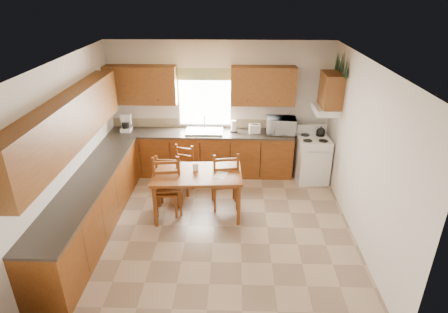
{
  "coord_description": "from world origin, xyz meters",
  "views": [
    {
      "loc": [
        0.32,
        -5.15,
        3.7
      ],
      "look_at": [
        0.15,
        0.3,
        1.15
      ],
      "focal_mm": 30.0,
      "sensor_mm": 36.0,
      "label": 1
    }
  ],
  "objects_px": {
    "chair_near_right": "(168,182)",
    "chair_near_left": "(225,179)",
    "stove": "(312,160)",
    "microwave": "(281,126)",
    "dining_table": "(198,193)",
    "chair_far_left": "(182,171)",
    "chair_far_right": "(166,187)"
  },
  "relations": [
    {
      "from": "dining_table",
      "to": "chair_near_left",
      "type": "xyz_separation_m",
      "value": [
        0.45,
        0.28,
        0.15
      ]
    },
    {
      "from": "microwave",
      "to": "chair_near_right",
      "type": "distance_m",
      "value": 2.59
    },
    {
      "from": "chair_near_left",
      "to": "chair_far_right",
      "type": "xyz_separation_m",
      "value": [
        -0.99,
        -0.26,
        -0.04
      ]
    },
    {
      "from": "stove",
      "to": "microwave",
      "type": "height_order",
      "value": "microwave"
    },
    {
      "from": "chair_near_left",
      "to": "chair_far_left",
      "type": "xyz_separation_m",
      "value": [
        -0.82,
        0.46,
        -0.09
      ]
    },
    {
      "from": "chair_near_right",
      "to": "chair_far_left",
      "type": "distance_m",
      "value": 0.67
    },
    {
      "from": "dining_table",
      "to": "chair_near_right",
      "type": "xyz_separation_m",
      "value": [
        -0.52,
        0.09,
        0.16
      ]
    },
    {
      "from": "chair_near_left",
      "to": "chair_near_right",
      "type": "xyz_separation_m",
      "value": [
        -0.97,
        -0.19,
        0.02
      ]
    },
    {
      "from": "stove",
      "to": "dining_table",
      "type": "relative_size",
      "value": 0.6
    },
    {
      "from": "dining_table",
      "to": "microwave",
      "type": "bearing_deg",
      "value": 41.81
    },
    {
      "from": "chair_near_right",
      "to": "microwave",
      "type": "bearing_deg",
      "value": -151.18
    },
    {
      "from": "chair_near_left",
      "to": "chair_far_right",
      "type": "relative_size",
      "value": 1.08
    },
    {
      "from": "chair_near_left",
      "to": "chair_near_right",
      "type": "distance_m",
      "value": 0.99
    },
    {
      "from": "chair_near_right",
      "to": "chair_near_left",
      "type": "bearing_deg",
      "value": -175.5
    },
    {
      "from": "stove",
      "to": "chair_near_left",
      "type": "bearing_deg",
      "value": -154.2
    },
    {
      "from": "chair_near_left",
      "to": "chair_far_left",
      "type": "distance_m",
      "value": 0.94
    },
    {
      "from": "microwave",
      "to": "chair_near_left",
      "type": "xyz_separation_m",
      "value": [
        -1.1,
        -1.28,
        -0.54
      ]
    },
    {
      "from": "chair_far_left",
      "to": "stove",
      "type": "bearing_deg",
      "value": 27.54
    },
    {
      "from": "chair_near_left",
      "to": "microwave",
      "type": "bearing_deg",
      "value": -139.88
    },
    {
      "from": "chair_far_right",
      "to": "stove",
      "type": "bearing_deg",
      "value": 26.37
    },
    {
      "from": "chair_near_right",
      "to": "chair_far_right",
      "type": "height_order",
      "value": "chair_near_right"
    },
    {
      "from": "microwave",
      "to": "chair_far_left",
      "type": "distance_m",
      "value": 2.18
    },
    {
      "from": "dining_table",
      "to": "chair_far_left",
      "type": "bearing_deg",
      "value": 113.19
    },
    {
      "from": "chair_far_left",
      "to": "chair_far_right",
      "type": "height_order",
      "value": "chair_far_right"
    },
    {
      "from": "stove",
      "to": "chair_far_right",
      "type": "distance_m",
      "value": 3.02
    },
    {
      "from": "stove",
      "to": "chair_near_left",
      "type": "relative_size",
      "value": 0.83
    },
    {
      "from": "chair_near_left",
      "to": "chair_far_right",
      "type": "distance_m",
      "value": 1.03
    },
    {
      "from": "dining_table",
      "to": "chair_near_right",
      "type": "bearing_deg",
      "value": 166.89
    },
    {
      "from": "dining_table",
      "to": "chair_near_right",
      "type": "relative_size",
      "value": 1.33
    },
    {
      "from": "chair_far_left",
      "to": "chair_far_right",
      "type": "distance_m",
      "value": 0.74
    },
    {
      "from": "stove",
      "to": "chair_far_right",
      "type": "xyz_separation_m",
      "value": [
        -2.72,
        -1.3,
        0.05
      ]
    },
    {
      "from": "stove",
      "to": "dining_table",
      "type": "xyz_separation_m",
      "value": [
        -2.19,
        -1.31,
        -0.05
      ]
    }
  ]
}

